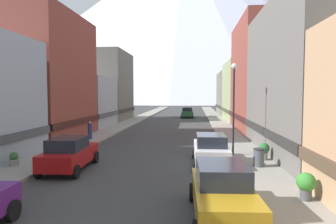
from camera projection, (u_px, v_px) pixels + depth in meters
sidewalk_left at (127, 123)px, 39.91m from camera, size 2.50×100.00×0.15m
sidewalk_right at (220, 124)px, 38.78m from camera, size 2.50×100.00×0.15m
storefront_left_2 at (43, 79)px, 26.58m from camera, size 6.73×10.21×11.14m
storefront_left_3 at (70, 103)px, 36.31m from camera, size 10.23×8.09×6.11m
storefront_left_4 at (107, 87)px, 45.39m from camera, size 6.45×10.11×10.43m
storefront_right_1 at (328, 82)px, 19.16m from camera, size 8.19×13.76×10.01m
storefront_right_2 at (276, 78)px, 31.82m from camera, size 8.47×11.85×11.85m
storefront_right_3 at (249, 93)px, 44.35m from camera, size 7.28×12.50×8.77m
storefront_right_4 at (240, 94)px, 57.25m from camera, size 8.46×12.73×8.20m
car_left_1 at (69, 153)px, 15.81m from camera, size 2.24×4.48×1.78m
car_right_0 at (223, 192)px, 9.63m from camera, size 2.24×4.48×1.78m
car_right_1 at (211, 149)px, 16.97m from camera, size 2.14×4.44×1.78m
car_driving_0 at (187, 112)px, 51.17m from camera, size 2.06×4.40×1.78m
car_driving_1 at (187, 112)px, 50.57m from camera, size 2.06×4.40×1.78m
trash_bin_right at (259, 157)px, 16.01m from camera, size 0.59×0.59×0.98m
potted_plant_0 at (264, 150)px, 17.60m from camera, size 0.64×0.64×1.02m
potted_plant_1 at (14, 159)px, 16.22m from camera, size 0.51×0.51×0.75m
potted_plant_2 at (306, 184)px, 10.94m from camera, size 0.70×0.70×1.03m
pedestrian_0 at (90, 131)px, 25.85m from camera, size 0.36×0.36×1.54m
streetlamp_right at (234, 95)px, 18.84m from camera, size 0.36×0.36×5.86m
mountain_backdrop at (185, 20)px, 259.31m from camera, size 326.25×326.25×137.38m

